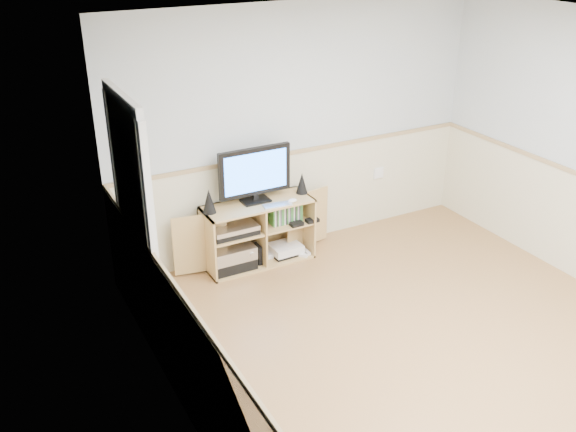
{
  "coord_description": "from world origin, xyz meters",
  "views": [
    {
      "loc": [
        -3.02,
        -3.18,
        3.21
      ],
      "look_at": [
        -0.69,
        1.2,
        0.87
      ],
      "focal_mm": 40.0,
      "sensor_mm": 36.0,
      "label": 1
    }
  ],
  "objects_px": {
    "media_cabinet": "(256,230)",
    "game_consoles": "(284,250)",
    "keyboard": "(278,205)",
    "monitor": "(255,173)"
  },
  "relations": [
    {
      "from": "media_cabinet",
      "to": "game_consoles",
      "type": "xyz_separation_m",
      "value": [
        0.28,
        -0.06,
        -0.26
      ]
    },
    {
      "from": "monitor",
      "to": "game_consoles",
      "type": "height_order",
      "value": "monitor"
    },
    {
      "from": "keyboard",
      "to": "game_consoles",
      "type": "distance_m",
      "value": 0.61
    },
    {
      "from": "keyboard",
      "to": "game_consoles",
      "type": "bearing_deg",
      "value": 50.24
    },
    {
      "from": "media_cabinet",
      "to": "keyboard",
      "type": "relative_size",
      "value": 6.06
    },
    {
      "from": "media_cabinet",
      "to": "game_consoles",
      "type": "height_order",
      "value": "media_cabinet"
    },
    {
      "from": "keyboard",
      "to": "monitor",
      "type": "bearing_deg",
      "value": 135.47
    },
    {
      "from": "keyboard",
      "to": "media_cabinet",
      "type": "bearing_deg",
      "value": 135.02
    },
    {
      "from": "game_consoles",
      "to": "keyboard",
      "type": "bearing_deg",
      "value": -137.0
    },
    {
      "from": "monitor",
      "to": "keyboard",
      "type": "height_order",
      "value": "monitor"
    }
  ]
}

